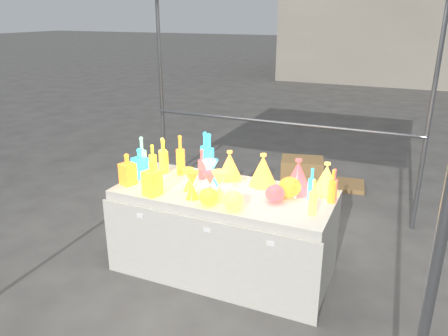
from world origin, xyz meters
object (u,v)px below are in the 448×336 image
at_px(decanter_0, 152,178).
at_px(lampshade_0, 230,165).
at_px(display_table, 224,232).
at_px(cardboard_box_closed, 302,173).
at_px(bottle_0, 153,159).
at_px(globe_0, 209,198).
at_px(hourglass_0, 192,185).

xyz_separation_m(decanter_0, lampshade_0, (0.42, 0.59, -0.02)).
bearing_deg(display_table, cardboard_box_closed, 86.39).
height_order(bottle_0, globe_0, bottle_0).
bearing_deg(cardboard_box_closed, display_table, -107.02).
distance_m(decanter_0, globe_0, 0.51).
distance_m(decanter_0, hourglass_0, 0.34).
distance_m(cardboard_box_closed, lampshade_0, 2.02).
distance_m(globe_0, lampshade_0, 0.59).
xyz_separation_m(bottle_0, lampshade_0, (0.70, 0.15, -0.01)).
xyz_separation_m(hourglass_0, globe_0, (0.17, -0.06, -0.05)).
xyz_separation_m(decanter_0, hourglass_0, (0.33, 0.07, -0.03)).
xyz_separation_m(display_table, bottle_0, (-0.77, 0.14, 0.51)).
distance_m(decanter_0, lampshade_0, 0.73).
bearing_deg(globe_0, display_table, 91.27).
bearing_deg(display_table, bottle_0, 169.63).
height_order(hourglass_0, globe_0, hourglass_0).
xyz_separation_m(bottle_0, globe_0, (0.78, -0.44, -0.08)).
bearing_deg(globe_0, decanter_0, -179.21).
xyz_separation_m(display_table, lampshade_0, (-0.07, 0.29, 0.50)).
height_order(decanter_0, lampshade_0, decanter_0).
height_order(display_table, hourglass_0, hourglass_0).
distance_m(display_table, lampshade_0, 0.59).
xyz_separation_m(bottle_0, hourglass_0, (0.60, -0.38, -0.02)).
bearing_deg(cardboard_box_closed, hourglass_0, -110.55).
bearing_deg(lampshade_0, hourglass_0, -77.41).
bearing_deg(display_table, hourglass_0, -124.96).
bearing_deg(hourglass_0, display_table, 55.04).
xyz_separation_m(bottle_0, decanter_0, (0.28, -0.44, 0.01)).
bearing_deg(globe_0, bottle_0, 150.65).
relative_size(cardboard_box_closed, bottle_0, 1.93).
distance_m(bottle_0, hourglass_0, 0.71).
bearing_deg(display_table, globe_0, -88.73).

